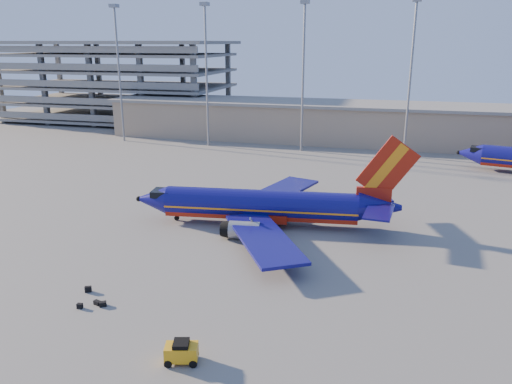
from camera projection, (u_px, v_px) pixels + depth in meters
ground at (272, 233)px, 57.40m from camera, size 220.00×220.00×0.00m
terminal_building at (380, 123)px, 107.21m from camera, size 122.00×16.00×8.50m
parking_garage at (117, 77)px, 138.07m from camera, size 62.00×32.00×21.40m
light_mast_row at (356, 62)px, 93.57m from camera, size 101.60×1.60×28.65m
aircraft_main at (267, 206)px, 59.33m from camera, size 33.25×31.82×11.28m
baggage_tug at (181, 352)px, 34.01m from camera, size 2.53×1.90×1.62m
luggage_pile at (93, 300)px, 42.11m from camera, size 3.26×3.09×0.54m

